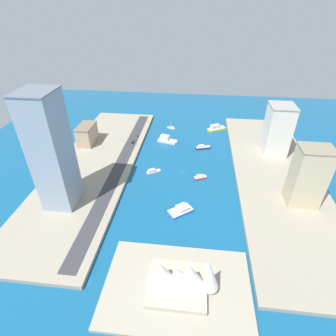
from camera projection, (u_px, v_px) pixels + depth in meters
ground_plane at (183, 171)px, 236.93m from camera, size 440.00×440.00×0.00m
quay_west at (276, 176)px, 228.44m from camera, size 70.00×240.00×2.91m
quay_east at (95, 164)px, 243.82m from camera, size 70.00×240.00×2.91m
peninsula_point at (177, 287)px, 142.24m from camera, size 78.74×53.61×2.00m
road_strip at (120, 165)px, 240.71m from camera, size 10.98×228.00×0.15m
patrol_launch_navy at (203, 147)px, 270.97m from camera, size 16.86×9.13×4.01m
catamaran_blue at (181, 210)px, 192.22m from camera, size 20.13×18.66×4.54m
tugboat_red at (200, 177)px, 227.09m from camera, size 12.38×8.32×3.36m
ferry_yellow_fast at (216, 128)px, 307.24m from camera, size 22.53×17.39×6.87m
sailboat_small_white at (171, 128)px, 311.91m from camera, size 10.43×5.33×9.76m
ferry_white_commuter at (166, 140)px, 283.17m from camera, size 22.54×13.69×6.86m
yacht_sleek_gray at (153, 171)px, 234.23m from camera, size 13.16×10.21×3.87m
apartment_midrise_tan at (87, 134)px, 270.85m from camera, size 15.01×26.90×19.41m
office_block_beige at (308, 177)px, 185.04m from camera, size 22.58×18.00×46.03m
hotel_broad_white at (277, 130)px, 246.42m from camera, size 22.25×24.95×47.91m
tower_tall_glass at (51, 153)px, 175.72m from camera, size 22.15×25.05×83.50m
pickup_red at (137, 136)px, 287.43m from camera, size 2.10×4.33×1.59m
suv_black at (133, 142)px, 275.54m from camera, size 2.16×4.95×1.61m
traffic_light_waterfront at (136, 142)px, 268.86m from camera, size 0.36×0.36×6.50m
opera_landmark at (179, 277)px, 136.79m from camera, size 40.19×28.50×25.14m
park_tree_cluster at (273, 149)px, 253.68m from camera, size 8.68×11.88×8.94m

